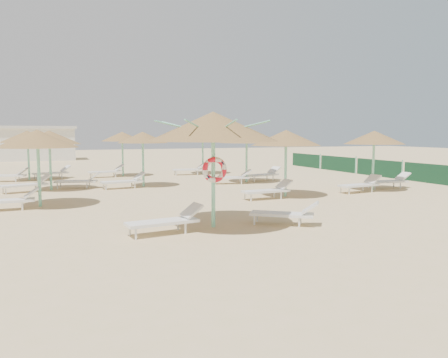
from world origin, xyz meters
name	(u,v)px	position (x,y,z in m)	size (l,w,h in m)	color
ground	(222,229)	(0.00, 0.00, 0.00)	(120.00, 120.00, 0.00)	tan
main_palapa	(213,127)	(-0.11, 0.36, 2.75)	(3.52, 3.52, 3.16)	#7EDBB4
lounger_main_a	(167,220)	(-1.49, 0.07, 0.35)	(2.05, 0.85, 0.72)	white
lounger_main_b	(286,213)	(1.91, -0.12, 0.33)	(1.87, 1.58, 0.69)	white
palapa_field	(164,139)	(1.00, 10.26, 2.31)	(19.00, 13.76, 2.72)	#7EDBB4
service_hut	(30,143)	(-6.00, 35.00, 1.64)	(8.40, 4.40, 3.25)	silver
windbreak_fence	(379,168)	(14.00, 9.96, 0.50)	(0.08, 19.84, 1.10)	#1A4E2A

